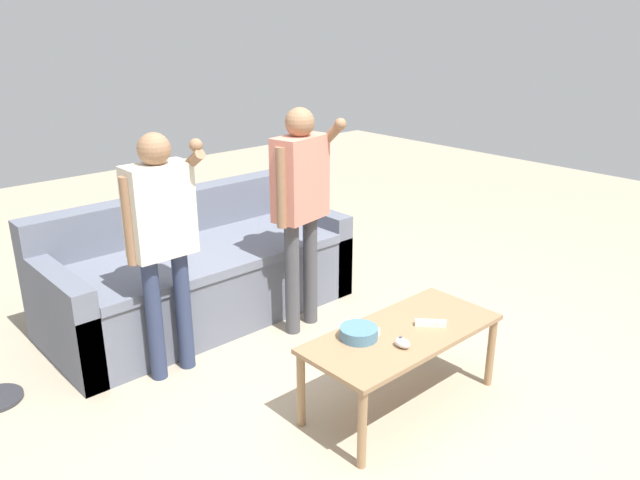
{
  "coord_description": "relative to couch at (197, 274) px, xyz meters",
  "views": [
    {
      "loc": [
        -2.17,
        -2.03,
        1.97
      ],
      "look_at": [
        -0.05,
        0.33,
        0.83
      ],
      "focal_mm": 34.86,
      "sensor_mm": 36.0,
      "label": 1
    }
  ],
  "objects": [
    {
      "name": "player_right",
      "position": [
        0.41,
        -0.63,
        0.62
      ],
      "size": [
        0.46,
        0.3,
        1.46
      ],
      "color": "#47474C",
      "rests_on": "ground"
    },
    {
      "name": "ground_plane",
      "position": [
        0.16,
        -1.47,
        -0.3
      ],
      "size": [
        12.0,
        12.0,
        0.0
      ],
      "primitive_type": "plane",
      "color": "tan"
    },
    {
      "name": "game_remote_wand_far",
      "position": [
        0.05,
        -1.55,
        0.15
      ],
      "size": [
        0.13,
        0.14,
        0.03
      ],
      "color": "white",
      "rests_on": "coffee_table"
    },
    {
      "name": "game_remote_wand_near",
      "position": [
        0.38,
        -1.72,
        0.15
      ],
      "size": [
        0.14,
        0.14,
        0.03
      ],
      "color": "white",
      "rests_on": "coffee_table"
    },
    {
      "name": "coffee_table",
      "position": [
        0.22,
        -1.66,
        0.09
      ],
      "size": [
        1.09,
        0.49,
        0.44
      ],
      "color": "#997551",
      "rests_on": "ground"
    },
    {
      "name": "couch",
      "position": [
        0.0,
        0.0,
        0.0
      ],
      "size": [
        2.05,
        0.92,
        0.81
      ],
      "color": "slate",
      "rests_on": "ground"
    },
    {
      "name": "player_left",
      "position": [
        -0.52,
        -0.56,
        0.59
      ],
      "size": [
        0.42,
        0.27,
        1.41
      ],
      "color": "#2D3856",
      "rests_on": "ground"
    },
    {
      "name": "game_remote_nunchuk",
      "position": [
        0.09,
        -1.77,
        0.16
      ],
      "size": [
        0.06,
        0.09,
        0.05
      ],
      "color": "white",
      "rests_on": "coffee_table"
    },
    {
      "name": "snack_bowl",
      "position": [
        -0.0,
        -1.56,
        0.17
      ],
      "size": [
        0.19,
        0.19,
        0.06
      ],
      "primitive_type": "cylinder",
      "color": "teal",
      "rests_on": "coffee_table"
    }
  ]
}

